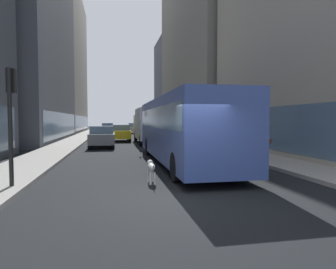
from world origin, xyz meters
TOP-DOWN VIEW (x-y plane):
  - ground_plane at (0.00, 35.00)m, footprint 120.00×120.00m
  - sidewalk_left at (-5.70, 35.00)m, footprint 2.40×110.00m
  - sidewalk_right at (5.70, 35.00)m, footprint 2.40×110.00m
  - building_left_mid at (-11.90, 23.86)m, footprint 9.79×19.62m
  - building_left_far at (-11.90, 47.14)m, footprint 9.04×23.06m
  - building_right_mid at (11.90, 29.22)m, footprint 11.38×23.95m
  - building_right_far at (11.90, 50.95)m, footprint 8.85×17.08m
  - transit_bus at (1.20, 6.03)m, footprint 2.78×11.53m
  - car_blue_hatchback at (-2.80, 38.64)m, footprint 1.75×3.98m
  - car_white_van at (1.20, 38.23)m, footprint 1.71×3.95m
  - car_yellow_taxi at (-1.20, 21.27)m, footprint 1.74×3.92m
  - car_grey_wagon at (-2.80, 14.89)m, footprint 1.82×4.07m
  - box_truck at (1.20, 17.91)m, footprint 2.30×7.50m
  - dalmatian_dog at (-0.78, 1.88)m, footprint 0.22×0.96m
  - pedestrian_with_handbag at (5.21, 5.34)m, footprint 0.45×0.34m
  - traffic_light_near at (-4.90, 1.65)m, footprint 0.24×0.41m

SIDE VIEW (x-z plane):
  - ground_plane at x=0.00m, z-range 0.00..0.00m
  - sidewalk_left at x=-5.70m, z-range 0.00..0.15m
  - sidewalk_right at x=5.70m, z-range 0.00..0.15m
  - dalmatian_dog at x=-0.78m, z-range 0.15..0.87m
  - car_white_van at x=1.20m, z-range 0.01..1.63m
  - car_yellow_taxi at x=-1.20m, z-range 0.01..1.63m
  - car_blue_hatchback at x=-2.80m, z-range 0.01..1.63m
  - car_grey_wagon at x=-2.80m, z-range 0.01..1.63m
  - pedestrian_with_handbag at x=5.21m, z-range 0.17..1.86m
  - box_truck at x=1.20m, z-range 0.14..3.19m
  - transit_bus at x=1.20m, z-range 0.25..3.30m
  - traffic_light_near at x=-4.90m, z-range 0.74..4.14m
  - building_right_far at x=11.90m, z-range -0.01..18.83m
  - building_left_mid at x=-11.90m, z-range -0.01..20.34m
  - building_left_far at x=-11.90m, z-range -0.01..24.46m
  - building_right_mid at x=11.90m, z-range -0.01..29.89m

